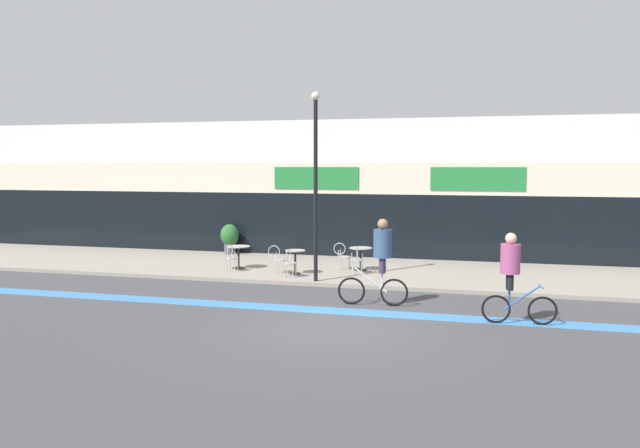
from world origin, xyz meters
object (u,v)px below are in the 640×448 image
(cyclist_0, at_px, (380,255))
(bistro_table_0, at_px, (238,252))
(cafe_chair_2_side, at_px, (342,254))
(cafe_chair_0_near, at_px, (231,256))
(lamp_post, at_px, (316,174))
(cafe_chair_2_near, at_px, (357,258))
(cafe_chair_1_near, at_px, (289,261))
(planter_pot, at_px, (230,237))
(cyclist_1, at_px, (512,271))
(bistro_table_1, at_px, (295,257))
(bistro_table_2, at_px, (361,254))
(cafe_chair_1_side, at_px, (277,257))

(cyclist_0, bearing_deg, bistro_table_0, -39.25)
(cafe_chair_2_side, bearing_deg, cafe_chair_0_near, -160.70)
(bistro_table_0, distance_m, lamp_post, 4.42)
(cafe_chair_2_near, xyz_separation_m, cyclist_0, (1.37, -3.88, 0.68))
(cafe_chair_1_near, bearing_deg, cafe_chair_2_side, -33.34)
(planter_pot, bearing_deg, cafe_chair_2_side, -26.21)
(bistro_table_0, bearing_deg, cyclist_0, -35.16)
(cafe_chair_0_near, bearing_deg, cafe_chair_1_near, -103.09)
(bistro_table_0, xyz_separation_m, cyclist_1, (8.66, -4.93, 0.56))
(bistro_table_1, distance_m, cafe_chair_2_near, 2.00)
(cyclist_0, bearing_deg, cafe_chair_2_side, -70.10)
(cyclist_1, bearing_deg, bistro_table_0, 145.14)
(cafe_chair_1_near, relative_size, cyclist_1, 0.43)
(cyclist_0, bearing_deg, bistro_table_2, -77.08)
(cafe_chair_0_near, bearing_deg, cyclist_0, -119.22)
(planter_pot, distance_m, lamp_post, 7.24)
(cafe_chair_1_near, relative_size, cafe_chair_2_near, 1.00)
(planter_pot, xyz_separation_m, lamp_post, (4.80, -4.77, 2.57))
(bistro_table_0, distance_m, cafe_chair_1_near, 2.48)
(cafe_chair_2_near, distance_m, cafe_chair_2_side, 0.89)
(cafe_chair_1_near, bearing_deg, cafe_chair_1_side, 46.14)
(bistro_table_0, distance_m, cafe_chair_1_side, 1.65)
(bistro_table_1, height_order, cafe_chair_1_side, cafe_chair_1_side)
(cafe_chair_2_side, xyz_separation_m, cyclist_1, (5.20, -5.59, 0.59))
(planter_pot, xyz_separation_m, cyclist_0, (7.12, -7.03, 0.54))
(lamp_post, bearing_deg, planter_pot, 135.19)
(cafe_chair_1_side, relative_size, planter_pot, 0.77)
(cafe_chair_1_side, distance_m, cyclist_1, 8.36)
(bistro_table_1, xyz_separation_m, bistro_table_2, (1.90, 1.22, 0.00))
(cafe_chair_1_side, bearing_deg, cyclist_1, -29.27)
(planter_pot, bearing_deg, cafe_chair_0_near, -66.41)
(bistro_table_0, height_order, bistro_table_2, same)
(bistro_table_1, xyz_separation_m, cafe_chair_1_side, (-0.63, 0.00, -0.03))
(cafe_chair_0_near, xyz_separation_m, lamp_post, (3.14, -0.97, 2.71))
(bistro_table_2, xyz_separation_m, lamp_post, (-0.94, -2.25, 2.68))
(bistro_table_2, distance_m, cyclist_1, 7.25)
(bistro_table_1, height_order, lamp_post, lamp_post)
(cafe_chair_1_side, distance_m, lamp_post, 3.31)
(bistro_table_2, xyz_separation_m, cafe_chair_1_near, (-1.90, -1.85, -0.03))
(bistro_table_0, relative_size, planter_pot, 0.67)
(cafe_chair_0_near, distance_m, cafe_chair_1_near, 2.25)
(bistro_table_0, bearing_deg, cafe_chair_1_near, -28.54)
(bistro_table_2, height_order, cyclist_1, cyclist_1)
(bistro_table_1, relative_size, cyclist_0, 0.34)
(bistro_table_1, relative_size, cafe_chair_2_near, 0.86)
(cafe_chair_2_near, bearing_deg, lamp_post, 142.33)
(bistro_table_0, height_order, cyclist_1, cyclist_1)
(cafe_chair_1_side, bearing_deg, bistro_table_1, 2.07)
(bistro_table_2, relative_size, cyclist_0, 0.34)
(cafe_chair_1_near, relative_size, planter_pot, 0.77)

